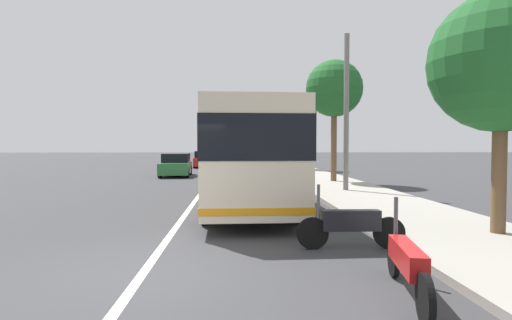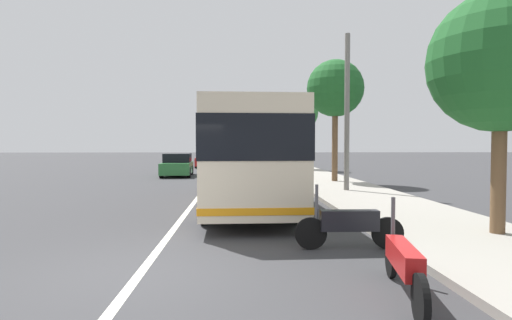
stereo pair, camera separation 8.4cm
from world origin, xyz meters
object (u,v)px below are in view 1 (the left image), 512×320
car_side_street (237,158)px  coach_bus (246,152)px  roadside_tree_far_block (298,113)px  motorcycle_mid_row (350,225)px  roadside_tree_near_camera (501,63)px  utility_pole (346,114)px  car_far_distant (176,165)px  car_oncoming (204,160)px  motorcycle_angled (407,263)px  roadside_tree_mid_block (334,89)px

car_side_street → coach_bus: bearing=-177.9°
roadside_tree_far_block → motorcycle_mid_row: bearing=173.5°
roadside_tree_near_camera → utility_pole: 8.55m
car_far_distant → car_oncoming: bearing=171.5°
coach_bus → roadside_tree_far_block: (18.85, -4.69, 2.80)m
motorcycle_angled → utility_pole: utility_pole is taller
roadside_tree_near_camera → roadside_tree_far_block: 24.16m
coach_bus → car_side_street: size_ratio=2.43×
motorcycle_angled → car_oncoming: car_oncoming is taller
roadside_tree_mid_block → motorcycle_mid_row: bearing=167.6°
roadside_tree_mid_block → roadside_tree_far_block: (11.33, 0.16, -0.36)m
motorcycle_angled → car_side_street: 36.83m
coach_bus → roadside_tree_far_block: roadside_tree_far_block is taller
roadside_tree_near_camera → car_far_distant: bearing=27.2°
coach_bus → roadside_tree_far_block: size_ratio=1.67×
car_side_street → roadside_tree_mid_block: roadside_tree_mid_block is taller
motorcycle_mid_row → car_oncoming: size_ratio=0.48×
coach_bus → motorcycle_mid_row: coach_bus is taller
coach_bus → car_oncoming: (23.78, 3.18, -1.10)m
roadside_tree_near_camera → utility_pole: (8.48, 0.98, -0.44)m
roadside_tree_mid_block → utility_pole: bearing=172.9°
roadside_tree_near_camera → roadside_tree_mid_block: roadside_tree_mid_block is taller
car_far_distant → car_oncoming: (10.59, -1.04, -0.01)m
coach_bus → motorcycle_mid_row: (-5.96, -1.88, -1.32)m
roadside_tree_mid_block → roadside_tree_far_block: 11.34m
car_side_street → car_far_distant: bearing=166.7°
coach_bus → roadside_tree_near_camera: (-5.29, -5.29, 1.97)m
roadside_tree_mid_block → roadside_tree_near_camera: bearing=-178.0°
coach_bus → motorcycle_angled: 8.78m
car_far_distant → car_side_street: bearing=162.1°
car_oncoming → roadside_tree_mid_block: bearing=24.3°
motorcycle_angled → roadside_tree_mid_block: (15.98, -2.93, 4.50)m
motorcycle_mid_row → utility_pole: bearing=-103.6°
motorcycle_mid_row → car_side_street: size_ratio=0.50×
coach_bus → roadside_tree_far_block: 19.63m
car_side_street → roadside_tree_mid_block: 21.80m
car_oncoming → roadside_tree_near_camera: size_ratio=0.83×
car_oncoming → utility_pole: bearing=18.0°
car_oncoming → motorcycle_mid_row: bearing=7.7°
car_side_street → car_oncoming: size_ratio=0.96×
car_oncoming → utility_pole: 22.07m
car_far_distant → roadside_tree_near_camera: size_ratio=0.82×
motorcycle_angled → roadside_tree_far_block: bearing=4.6°
car_far_distant → car_oncoming: car_oncoming is taller
roadside_tree_mid_block → car_side_street: bearing=13.5°
coach_bus → car_far_distant: size_ratio=2.38×
motorcycle_mid_row → car_side_street: (34.26, 2.04, 0.25)m
roadside_tree_mid_block → roadside_tree_far_block: bearing=0.8°
coach_bus → car_oncoming: 24.02m
car_side_street → utility_pole: size_ratio=0.64×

